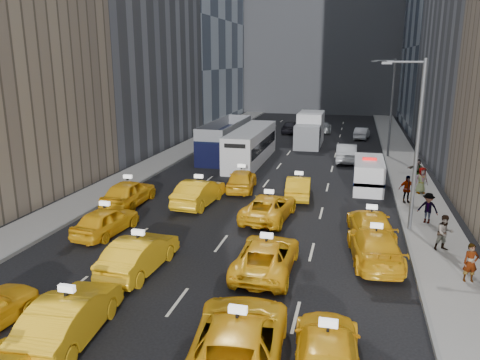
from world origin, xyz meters
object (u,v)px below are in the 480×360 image
at_px(city_bus, 251,145).
at_px(box_truck, 310,129).
at_px(nypd_van, 368,175).
at_px(double_decker, 226,139).
at_px(pedestrian_0, 471,263).

bearing_deg(city_bus, box_truck, 61.19).
xyz_separation_m(city_bus, box_truck, (4.23, 9.79, 0.19)).
bearing_deg(city_bus, nypd_van, -39.53).
relative_size(double_decker, city_bus, 0.96).
distance_m(box_truck, pedestrian_0, 32.14).
bearing_deg(box_truck, city_bus, -117.49).
distance_m(nypd_van, box_truck, 17.56).
bearing_deg(nypd_van, pedestrian_0, -68.81).
xyz_separation_m(box_truck, pedestrian_0, (9.51, -30.69, -0.72)).
height_order(box_truck, pedestrian_0, box_truck).
relative_size(nypd_van, double_decker, 0.48).
bearing_deg(pedestrian_0, box_truck, 97.57).
xyz_separation_m(nypd_van, pedestrian_0, (3.73, -14.13, -0.05)).
height_order(nypd_van, box_truck, box_truck).
distance_m(nypd_van, pedestrian_0, 14.61).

